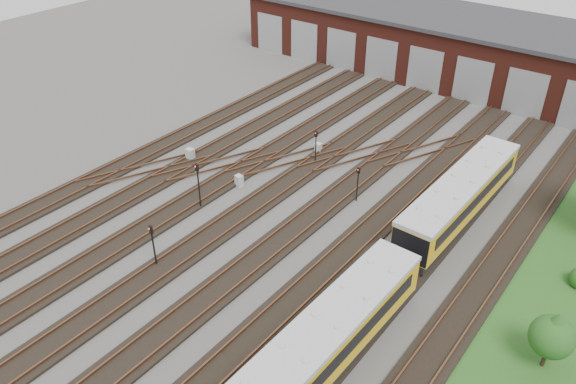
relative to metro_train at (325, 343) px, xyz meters
The scene contains 15 objects.
ground 10.25m from the metro_train, behind, with size 120.00×120.00×0.00m, color #494744.
track_network 10.48m from the metro_train, 169.64° to the left, with size 30.40×70.00×0.33m.
maintenance_shed 42.46m from the metro_train, 103.64° to the left, with size 51.00×12.50×6.35m.
grass_verge 14.54m from the metro_train, 51.39° to the left, with size 8.00×55.00×0.05m, color #1F4D19.
metro_train is the anchor object (origin of this frame).
signal_mast_0 12.56m from the metro_train, behind, with size 0.30×0.28×3.06m.
signal_mast_1 16.21m from the metro_train, 157.03° to the left, with size 0.31×0.29×3.57m.
signal_mast_2 20.48m from the metro_train, 126.39° to the left, with size 0.24×0.22×2.83m.
signal_mast_3 15.31m from the metro_train, 115.68° to the left, with size 0.23×0.22×2.76m.
relay_cabinet_0 23.11m from the metro_train, 152.35° to the left, with size 0.61×0.51×1.01m, color #B6BABC.
relay_cabinet_1 22.23m from the metro_train, 125.68° to the left, with size 0.53×0.44×0.88m, color #B6BABC.
relay_cabinet_2 17.89m from the metro_train, 145.32° to the left, with size 0.55×0.46×0.92m, color #B6BABC.
relay_cabinet_3 24.78m from the metro_train, 94.08° to the left, with size 0.58×0.48×0.97m, color #B6BABC.
relay_cabinet_4 5.74m from the metro_train, 102.04° to the left, with size 0.63×0.53×1.05m, color #B6BABC.
tree_3 10.92m from the metro_train, 38.29° to the left, with size 2.18×2.18×3.62m.
Camera 1 is at (19.95, -17.19, 22.59)m, focal length 35.00 mm.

